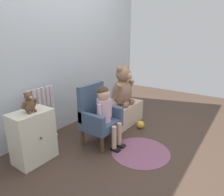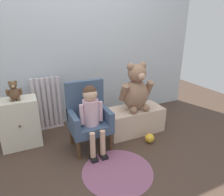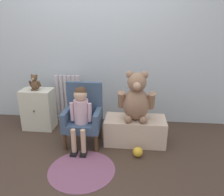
# 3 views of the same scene
# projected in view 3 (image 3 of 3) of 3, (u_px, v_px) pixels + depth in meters

# --- Properties ---
(ground_plane) EXTENTS (6.00, 6.00, 0.00)m
(ground_plane) POSITION_uv_depth(u_px,v_px,m) (79.00, 163.00, 2.32)
(ground_plane) COLOR #423026
(back_wall) EXTENTS (3.80, 0.05, 2.40)m
(back_wall) POSITION_uv_depth(u_px,v_px,m) (95.00, 39.00, 3.03)
(back_wall) COLOR silver
(back_wall) RESTS_ON ground_plane
(radiator) EXTENTS (0.37, 0.05, 0.70)m
(radiator) POSITION_uv_depth(u_px,v_px,m) (68.00, 99.00, 3.23)
(radiator) COLOR silver
(radiator) RESTS_ON ground_plane
(small_dresser) EXTENTS (0.42, 0.29, 0.56)m
(small_dresser) POSITION_uv_depth(u_px,v_px,m) (39.00, 109.00, 3.02)
(small_dresser) COLOR beige
(small_dresser) RESTS_ON ground_plane
(child_armchair) EXTENTS (0.43, 0.37, 0.75)m
(child_armchair) POSITION_uv_depth(u_px,v_px,m) (83.00, 115.00, 2.63)
(child_armchair) COLOR #405471
(child_armchair) RESTS_ON ground_plane
(child_figure) EXTENTS (0.25, 0.35, 0.74)m
(child_figure) POSITION_uv_depth(u_px,v_px,m) (81.00, 109.00, 2.49)
(child_figure) COLOR beige
(child_figure) RESTS_ON ground_plane
(low_bench) EXTENTS (0.74, 0.35, 0.32)m
(low_bench) POSITION_uv_depth(u_px,v_px,m) (135.00, 130.00, 2.69)
(low_bench) COLOR beige
(low_bench) RESTS_ON ground_plane
(large_teddy_bear) EXTENTS (0.43, 0.30, 0.59)m
(large_teddy_bear) POSITION_uv_depth(u_px,v_px,m) (136.00, 99.00, 2.54)
(large_teddy_bear) COLOR #946E55
(large_teddy_bear) RESTS_ON low_bench
(small_teddy_bear) EXTENTS (0.16, 0.11, 0.21)m
(small_teddy_bear) POSITION_uv_depth(u_px,v_px,m) (35.00, 83.00, 2.89)
(small_teddy_bear) COLOR brown
(small_teddy_bear) RESTS_ON small_dresser
(floor_rug) EXTENTS (0.68, 0.68, 0.01)m
(floor_rug) POSITION_uv_depth(u_px,v_px,m) (82.00, 169.00, 2.22)
(floor_rug) COLOR #854E6C
(floor_rug) RESTS_ON ground_plane
(toy_ball) EXTENTS (0.11, 0.11, 0.11)m
(toy_ball) POSITION_uv_depth(u_px,v_px,m) (138.00, 152.00, 2.43)
(toy_ball) COLOR gold
(toy_ball) RESTS_ON ground_plane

